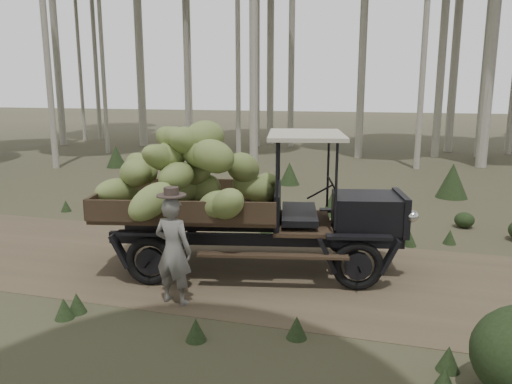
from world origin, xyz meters
TOP-DOWN VIEW (x-y plane):
  - ground at (0.00, 0.00)m, footprint 120.00×120.00m
  - dirt_track at (0.00, 0.00)m, footprint 70.00×4.00m
  - banana_truck at (1.35, -0.09)m, footprint 5.48×3.18m
  - farmer at (1.14, -1.62)m, footprint 0.63×0.48m
  - undergrowth at (3.49, -1.93)m, footprint 23.01×23.00m

SIDE VIEW (x-z plane):
  - ground at x=0.00m, z-range 0.00..0.00m
  - dirt_track at x=0.00m, z-range 0.00..0.01m
  - undergrowth at x=3.49m, z-range -0.16..1.18m
  - farmer at x=1.14m, z-range -0.05..1.71m
  - banana_truck at x=1.35m, z-range 0.19..2.85m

